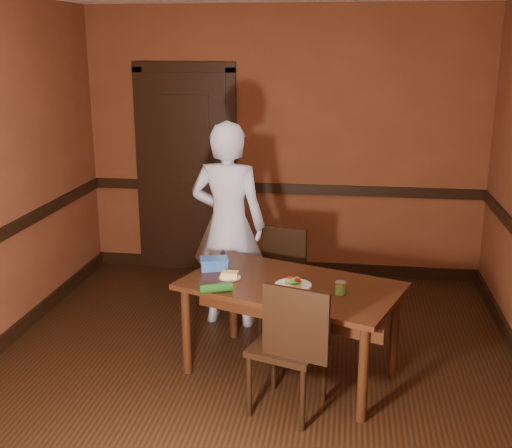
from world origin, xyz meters
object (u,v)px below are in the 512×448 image
(chair_far, at_px, (288,283))
(cheese_saucer, at_px, (230,276))
(chair_near, at_px, (288,345))
(food_tub, at_px, (214,264))
(sandwich_plate, at_px, (293,284))
(person, at_px, (228,225))
(sauce_jar, at_px, (340,288))
(dining_table, at_px, (290,329))

(chair_far, height_order, cheese_saucer, chair_far)
(chair_far, height_order, chair_near, chair_near)
(chair_near, relative_size, food_tub, 3.89)
(sandwich_plate, height_order, cheese_saucer, sandwich_plate)
(cheese_saucer, bearing_deg, person, 101.44)
(sauce_jar, height_order, food_tub, same)
(sandwich_plate, bearing_deg, chair_near, -88.98)
(person, distance_m, food_tub, 0.64)
(sandwich_plate, relative_size, cheese_saucer, 1.63)
(chair_far, bearing_deg, sauce_jar, -46.70)
(sauce_jar, xyz_separation_m, food_tub, (-0.94, 0.36, -0.00))
(chair_far, relative_size, person, 0.49)
(sandwich_plate, relative_size, sauce_jar, 2.94)
(person, distance_m, cheese_saucer, 0.83)
(dining_table, xyz_separation_m, chair_near, (0.03, -0.47, 0.11))
(dining_table, xyz_separation_m, food_tub, (-0.59, 0.22, 0.39))
(dining_table, relative_size, chair_near, 1.62)
(sandwich_plate, bearing_deg, food_tub, 156.00)
(sandwich_plate, distance_m, food_tub, 0.68)
(chair_near, distance_m, sauce_jar, 0.54)
(sauce_jar, distance_m, food_tub, 1.01)
(chair_near, height_order, cheese_saucer, chair_near)
(chair_near, relative_size, cheese_saucer, 5.89)
(sandwich_plate, bearing_deg, person, 124.81)
(chair_near, relative_size, sauce_jar, 10.59)
(dining_table, height_order, chair_far, chair_far)
(person, bearing_deg, dining_table, 131.73)
(chair_far, bearing_deg, person, -177.42)
(dining_table, relative_size, food_tub, 6.28)
(person, bearing_deg, sauce_jar, 140.06)
(person, relative_size, cheese_saucer, 11.07)
(dining_table, height_order, cheese_saucer, cheese_saucer)
(sandwich_plate, bearing_deg, dining_table, 110.60)
(dining_table, distance_m, food_tub, 0.75)
(chair_far, relative_size, food_tub, 3.59)
(sauce_jar, bearing_deg, sandwich_plate, 165.29)
(chair_far, distance_m, sandwich_plate, 0.83)
(sauce_jar, bearing_deg, dining_table, 157.55)
(sauce_jar, bearing_deg, person, 133.98)
(sauce_jar, bearing_deg, chair_near, -134.37)
(cheese_saucer, distance_m, food_tub, 0.23)
(dining_table, xyz_separation_m, chair_far, (-0.09, 0.72, 0.08))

